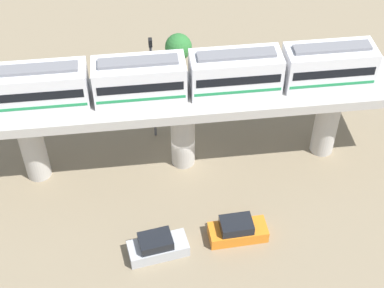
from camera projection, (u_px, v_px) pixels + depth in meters
The scene contains 7 objects.
ground_plane at pixel (183, 161), 48.01m from camera, with size 120.00×120.00×0.00m, color #84755B.
viaduct at pixel (182, 109), 44.04m from camera, with size 5.20×35.80×7.22m.
train at pixel (188, 76), 41.92m from camera, with size 2.64×27.45×3.24m.
parked_car_orange at pixel (237, 230), 42.02m from camera, with size 1.99×4.28×1.76m.
parked_car_silver at pixel (157, 246), 41.01m from camera, with size 2.43×4.43×1.76m.
tree_near_viaduct at pixel (178, 47), 54.03m from camera, with size 2.50×2.50×4.49m.
signal_post at pixel (153, 85), 46.45m from camera, with size 0.44×0.28×9.82m.
Camera 1 is at (-33.17, 3.31, 34.59)m, focal length 54.61 mm.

